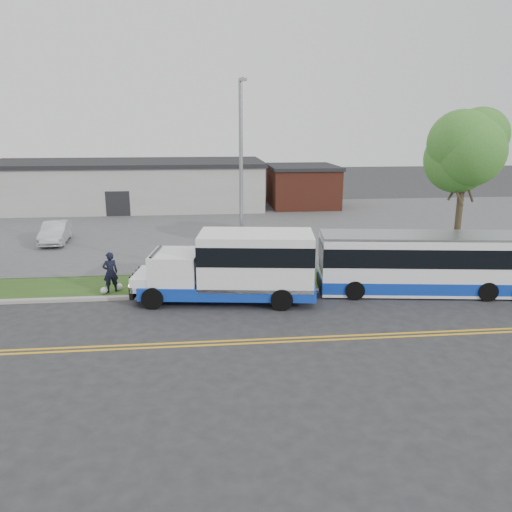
{
  "coord_description": "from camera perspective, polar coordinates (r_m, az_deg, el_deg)",
  "views": [
    {
      "loc": [
        1.27,
        -20.61,
        7.64
      ],
      "look_at": [
        3.62,
        2.05,
        1.6
      ],
      "focal_mm": 35.0,
      "sensor_mm": 36.0,
      "label": 1
    }
  ],
  "objects": [
    {
      "name": "streetlight_near",
      "position": [
        23.52,
        -1.7,
        8.97
      ],
      "size": [
        0.35,
        1.53,
        9.5
      ],
      "color": "gray",
      "rests_on": "verge"
    },
    {
      "name": "brick_wing",
      "position": [
        47.85,
        5.29,
        7.98
      ],
      "size": [
        6.3,
        7.3,
        3.9
      ],
      "color": "brown",
      "rests_on": "ground"
    },
    {
      "name": "commercial_building",
      "position": [
        48.46,
        -14.66,
        7.92
      ],
      "size": [
        25.4,
        10.4,
        4.35
      ],
      "color": "#9E9E99",
      "rests_on": "ground"
    },
    {
      "name": "grocery_bag_left",
      "position": [
        23.91,
        -16.98,
        -3.8
      ],
      "size": [
        0.32,
        0.32,
        0.32
      ],
      "primitive_type": "sphere",
      "color": "white",
      "rests_on": "verge"
    },
    {
      "name": "ground",
      "position": [
        22.01,
        -8.91,
        -5.64
      ],
      "size": [
        140.0,
        140.0,
        0.0
      ],
      "primitive_type": "plane",
      "color": "#28282B",
      "rests_on": "ground"
    },
    {
      "name": "grocery_bag_right",
      "position": [
        24.27,
        -15.38,
        -3.4
      ],
      "size": [
        0.32,
        0.32,
        0.32
      ],
      "primitive_type": "sphere",
      "color": "white",
      "rests_on": "verge"
    },
    {
      "name": "parked_car_a",
      "position": [
        35.11,
        -21.93,
        2.53
      ],
      "size": [
        1.81,
        4.34,
        1.4
      ],
      "primitive_type": "imported",
      "rotation": [
        0.0,
        0.0,
        0.08
      ],
      "color": "#BBBEC3",
      "rests_on": "parking_lot"
    },
    {
      "name": "parking_lot",
      "position": [
        38.39,
        -7.72,
        3.32
      ],
      "size": [
        80.0,
        25.0,
        0.1
      ],
      "primitive_type": "cube",
      "color": "#4C4C4F",
      "rests_on": "ground"
    },
    {
      "name": "shuttle_bus",
      "position": [
        21.98,
        -2.05,
        -0.98
      ],
      "size": [
        8.28,
        3.61,
        3.08
      ],
      "rotation": [
        0.0,
        0.0,
        -0.13
      ],
      "color": "#0F36AB",
      "rests_on": "ground"
    },
    {
      "name": "lane_line_south",
      "position": [
        18.19,
        -9.53,
        -10.19
      ],
      "size": [
        70.0,
        0.12,
        0.01
      ],
      "primitive_type": "cube",
      "color": "gold",
      "rests_on": "ground"
    },
    {
      "name": "transit_bus",
      "position": [
        24.35,
        19.13,
        -0.81
      ],
      "size": [
        10.26,
        3.6,
        2.79
      ],
      "rotation": [
        0.0,
        0.0,
        -0.13
      ],
      "color": "white",
      "rests_on": "ground"
    },
    {
      "name": "curb",
      "position": [
        23.02,
        -8.79,
        -4.51
      ],
      "size": [
        80.0,
        0.3,
        0.15
      ],
      "primitive_type": "cube",
      "color": "#9E9B93",
      "rests_on": "ground"
    },
    {
      "name": "verge",
      "position": [
        24.73,
        -8.6,
        -3.19
      ],
      "size": [
        80.0,
        3.3,
        0.1
      ],
      "primitive_type": "cube",
      "color": "#234617",
      "rests_on": "ground"
    },
    {
      "name": "lane_line_north",
      "position": [
        18.46,
        -9.48,
        -9.8
      ],
      "size": [
        70.0,
        0.12,
        0.01
      ],
      "primitive_type": "cube",
      "color": "gold",
      "rests_on": "ground"
    },
    {
      "name": "tree_east",
      "position": [
        26.86,
        22.79,
        10.66
      ],
      "size": [
        5.2,
        5.2,
        8.33
      ],
      "color": "#35281D",
      "rests_on": "verge"
    },
    {
      "name": "pedestrian",
      "position": [
        23.86,
        -16.31,
        -1.79
      ],
      "size": [
        0.82,
        0.69,
        1.9
      ],
      "primitive_type": "imported",
      "rotation": [
        0.0,
        0.0,
        3.54
      ],
      "color": "black",
      "rests_on": "verge"
    }
  ]
}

